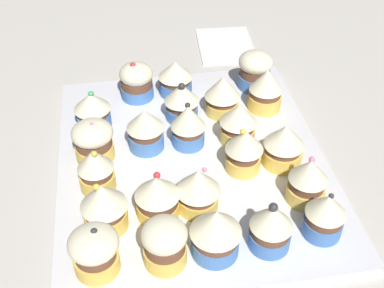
% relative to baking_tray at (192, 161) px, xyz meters
% --- Properties ---
extents(ground_plane, '(1.80, 1.80, 0.03)m').
position_rel_baking_tray_xyz_m(ground_plane, '(0.00, 0.00, -0.02)').
color(ground_plane, beige).
extents(baking_tray, '(0.49, 0.41, 0.01)m').
position_rel_baking_tray_xyz_m(baking_tray, '(0.00, 0.00, 0.00)').
color(baking_tray, silver).
rests_on(baking_tray, ground_plane).
extents(cupcake_0, '(0.05, 0.05, 0.07)m').
position_rel_baking_tray_xyz_m(cupcake_0, '(-0.17, -0.15, 0.04)').
color(cupcake_0, '#477AC6').
rests_on(cupcake_0, baking_tray).
extents(cupcake_1, '(0.06, 0.06, 0.08)m').
position_rel_baking_tray_xyz_m(cupcake_1, '(-0.11, -0.15, 0.04)').
color(cupcake_1, '#EFC651').
rests_on(cupcake_1, baking_tray).
extents(cupcake_2, '(0.06, 0.06, 0.07)m').
position_rel_baking_tray_xyz_m(cupcake_2, '(-0.03, -0.14, 0.04)').
color(cupcake_2, '#EFC651').
rests_on(cupcake_2, baking_tray).
extents(cupcake_3, '(0.06, 0.06, 0.08)m').
position_rel_baking_tray_xyz_m(cupcake_3, '(0.11, -0.15, 0.05)').
color(cupcake_3, '#EFC651').
rests_on(cupcake_3, baking_tray).
extents(cupcake_4, '(0.06, 0.06, 0.07)m').
position_rel_baking_tray_xyz_m(cupcake_4, '(0.18, -0.15, 0.04)').
color(cupcake_4, '#477AC6').
rests_on(cupcake_4, baking_tray).
extents(cupcake_5, '(0.06, 0.06, 0.08)m').
position_rel_baking_tray_xyz_m(cupcake_5, '(-0.18, -0.07, 0.04)').
color(cupcake_5, '#477AC6').
rests_on(cupcake_5, baking_tray).
extents(cupcake_6, '(0.06, 0.06, 0.08)m').
position_rel_baking_tray_xyz_m(cupcake_6, '(-0.03, -0.07, 0.05)').
color(cupcake_6, '#EFC651').
rests_on(cupcake_6, baking_tray).
extents(cupcake_7, '(0.06, 0.06, 0.07)m').
position_rel_baking_tray_xyz_m(cupcake_7, '(0.03, -0.08, 0.04)').
color(cupcake_7, '#EFC651').
rests_on(cupcake_7, baking_tray).
extents(cupcake_8, '(0.06, 0.06, 0.07)m').
position_rel_baking_tray_xyz_m(cupcake_8, '(0.11, -0.07, 0.04)').
color(cupcake_8, '#EFC651').
rests_on(cupcake_8, baking_tray).
extents(cupcake_9, '(0.07, 0.07, 0.08)m').
position_rel_baking_tray_xyz_m(cupcake_9, '(-0.18, 0.00, 0.05)').
color(cupcake_9, '#477AC6').
rests_on(cupcake_9, baking_tray).
extents(cupcake_10, '(0.06, 0.06, 0.07)m').
position_rel_baking_tray_xyz_m(cupcake_10, '(-0.10, 0.01, 0.04)').
color(cupcake_10, '#EFC651').
rests_on(cupcake_10, baking_tray).
extents(cupcake_11, '(0.06, 0.06, 0.08)m').
position_rel_baking_tray_xyz_m(cupcake_11, '(0.04, 0.00, 0.04)').
color(cupcake_11, '#477AC6').
rests_on(cupcake_11, baking_tray).
extents(cupcake_12, '(0.06, 0.06, 0.07)m').
position_rel_baking_tray_xyz_m(cupcake_12, '(0.11, -0.00, 0.04)').
color(cupcake_12, '#477AC6').
rests_on(cupcake_12, baking_tray).
extents(cupcake_13, '(0.06, 0.06, 0.07)m').
position_rel_baking_tray_xyz_m(cupcake_13, '(0.18, 0.00, 0.04)').
color(cupcake_13, '#477AC6').
rests_on(cupcake_13, baking_tray).
extents(cupcake_14, '(0.06, 0.06, 0.07)m').
position_rel_baking_tray_xyz_m(cupcake_14, '(-0.19, 0.06, 0.04)').
color(cupcake_14, '#EFC651').
rests_on(cupcake_14, baking_tray).
extents(cupcake_15, '(0.06, 0.06, 0.07)m').
position_rel_baking_tray_xyz_m(cupcake_15, '(-0.11, 0.07, 0.04)').
color(cupcake_15, '#EFC651').
rests_on(cupcake_15, baking_tray).
extents(cupcake_16, '(0.06, 0.06, 0.07)m').
position_rel_baking_tray_xyz_m(cupcake_16, '(0.04, 0.07, 0.04)').
color(cupcake_16, '#477AC6').
rests_on(cupcake_16, baking_tray).
extents(cupcake_17, '(0.06, 0.06, 0.07)m').
position_rel_baking_tray_xyz_m(cupcake_17, '(0.18, 0.07, 0.04)').
color(cupcake_17, '#477AC6').
rests_on(cupcake_17, baking_tray).
extents(cupcake_18, '(0.06, 0.06, 0.07)m').
position_rel_baking_tray_xyz_m(cupcake_18, '(-0.18, 0.15, 0.04)').
color(cupcake_18, '#EFC651').
rests_on(cupcake_18, baking_tray).
extents(cupcake_19, '(0.06, 0.06, 0.08)m').
position_rel_baking_tray_xyz_m(cupcake_19, '(-0.12, 0.14, 0.05)').
color(cupcake_19, '#EFC651').
rests_on(cupcake_19, baking_tray).
extents(cupcake_20, '(0.05, 0.05, 0.07)m').
position_rel_baking_tray_xyz_m(cupcake_20, '(-0.04, 0.15, 0.04)').
color(cupcake_20, '#EFC651').
rests_on(cupcake_20, baking_tray).
extents(cupcake_21, '(0.06, 0.06, 0.07)m').
position_rel_baking_tray_xyz_m(cupcake_21, '(0.03, 0.15, 0.04)').
color(cupcake_21, '#EFC651').
rests_on(cupcake_21, baking_tray).
extents(cupcake_22, '(0.06, 0.06, 0.07)m').
position_rel_baking_tray_xyz_m(cupcake_22, '(0.11, 0.15, 0.04)').
color(cupcake_22, '#477AC6').
rests_on(cupcake_22, baking_tray).
extents(napkin, '(0.16, 0.13, 0.01)m').
position_rel_baking_tray_xyz_m(napkin, '(0.36, -0.13, -0.00)').
color(napkin, white).
rests_on(napkin, ground_plane).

